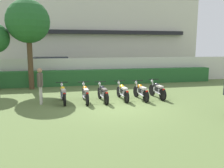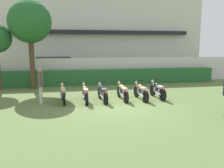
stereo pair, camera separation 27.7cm
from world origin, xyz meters
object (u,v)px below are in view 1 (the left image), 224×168
at_px(parked_car, 53,68).
at_px(motorcycle_in_row_3, 123,92).
at_px(motorcycle_in_row_1, 85,93).
at_px(motorcycle_in_row_5, 157,90).
at_px(tree_far_side, 28,22).
at_px(motorcycle_in_row_2, 103,93).
at_px(motorcycle_in_row_0, 63,94).
at_px(inspector_person, 40,83).
at_px(motorcycle_in_row_4, 141,91).

height_order(parked_car, motorcycle_in_row_3, parked_car).
distance_m(motorcycle_in_row_1, motorcycle_in_row_5, 3.86).
height_order(tree_far_side, motorcycle_in_row_2, tree_far_side).
distance_m(tree_far_side, motorcycle_in_row_0, 5.95).
distance_m(motorcycle_in_row_0, inspector_person, 1.20).
bearing_deg(motorcycle_in_row_0, tree_far_side, 20.45).
bearing_deg(motorcycle_in_row_3, parked_car, 20.95).
relative_size(parked_car, motorcycle_in_row_5, 2.48).
relative_size(motorcycle_in_row_1, motorcycle_in_row_3, 1.02).
bearing_deg(parked_car, motorcycle_in_row_5, -60.30).
distance_m(motorcycle_in_row_2, motorcycle_in_row_5, 2.99).
xyz_separation_m(motorcycle_in_row_2, inspector_person, (-3.01, 0.17, 0.59)).
xyz_separation_m(parked_car, motorcycle_in_row_5, (5.72, -8.46, -0.48)).
bearing_deg(tree_far_side, motorcycle_in_row_1, -54.14).
bearing_deg(motorcycle_in_row_5, inspector_person, 85.68).
distance_m(motorcycle_in_row_2, inspector_person, 3.07).
bearing_deg(parked_car, motorcycle_in_row_2, -76.72).
relative_size(parked_car, motorcycle_in_row_3, 2.44).
xyz_separation_m(parked_car, tree_far_side, (-1.21, -4.31, 3.29)).
relative_size(parked_car, motorcycle_in_row_4, 2.50).
height_order(motorcycle_in_row_3, inspector_person, inspector_person).
bearing_deg(motorcycle_in_row_1, motorcycle_in_row_3, -89.68).
bearing_deg(tree_far_side, inspector_person, -77.17).
distance_m(tree_far_side, motorcycle_in_row_4, 8.26).
bearing_deg(inspector_person, parked_car, 88.18).
xyz_separation_m(motorcycle_in_row_3, motorcycle_in_row_4, (0.95, -0.14, 0.00)).
xyz_separation_m(motorcycle_in_row_0, inspector_person, (-1.05, 0.01, 0.59)).
height_order(parked_car, tree_far_side, tree_far_side).
relative_size(motorcycle_in_row_0, motorcycle_in_row_1, 0.95).
xyz_separation_m(motorcycle_in_row_0, motorcycle_in_row_1, (1.08, -0.11, -0.00)).
height_order(motorcycle_in_row_4, motorcycle_in_row_5, motorcycle_in_row_5).
bearing_deg(motorcycle_in_row_2, parked_car, 12.47).
height_order(motorcycle_in_row_0, inspector_person, inspector_person).
relative_size(motorcycle_in_row_1, inspector_person, 1.11).
relative_size(tree_far_side, motorcycle_in_row_4, 3.03).
bearing_deg(inspector_person, motorcycle_in_row_0, -0.68).
height_order(tree_far_side, motorcycle_in_row_1, tree_far_side).
bearing_deg(motorcycle_in_row_5, motorcycle_in_row_2, 88.73).
xyz_separation_m(tree_far_side, motorcycle_in_row_1, (3.07, -4.25, -3.77)).
height_order(tree_far_side, motorcycle_in_row_5, tree_far_side).
xyz_separation_m(parked_car, motorcycle_in_row_1, (1.86, -8.56, -0.48)).
bearing_deg(motorcycle_in_row_0, parked_car, 0.06).
bearing_deg(motorcycle_in_row_3, motorcycle_in_row_5, -92.51).
bearing_deg(motorcycle_in_row_0, motorcycle_in_row_1, -100.88).
height_order(tree_far_side, motorcycle_in_row_0, tree_far_side).
distance_m(motorcycle_in_row_0, motorcycle_in_row_5, 4.94).
distance_m(motorcycle_in_row_0, motorcycle_in_row_1, 1.09).
bearing_deg(motorcycle_in_row_5, tree_far_side, 54.94).
relative_size(motorcycle_in_row_3, motorcycle_in_row_4, 1.02).
height_order(motorcycle_in_row_3, motorcycle_in_row_4, motorcycle_in_row_4).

